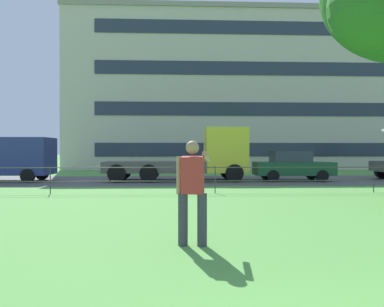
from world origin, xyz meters
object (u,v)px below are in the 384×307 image
Objects in this scene: flatbed_truck_center at (197,157)px; panel_van_left at (2,156)px; person_thrower at (193,189)px; apartment_building_background at (260,95)px; car_dark_green_far_left at (292,166)px.

panel_van_left is at bearing 179.32° from flatbed_truck_center.
person_thrower is 30.94m from apartment_building_background.
panel_van_left is 0.15× the size of apartment_building_background.
panel_van_left is 0.69× the size of flatbed_truck_center.
flatbed_truck_center is at bearing 86.41° from person_thrower.
person_thrower is at bearing -93.59° from flatbed_truck_center.
flatbed_truck_center is at bearing -0.68° from panel_van_left.
apartment_building_background is (1.94, 16.12, 6.04)m from car_dark_green_far_left.
panel_van_left is 10.02m from flatbed_truck_center.
flatbed_truck_center is at bearing 177.65° from car_dark_green_far_left.
apartment_building_background is (7.76, 29.37, 5.89)m from person_thrower.
apartment_building_background reaches higher than panel_van_left.
apartment_building_background is at bearing 43.01° from panel_van_left.
car_dark_green_far_left is 17.33m from apartment_building_background.
person_thrower is 16.38m from panel_van_left.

